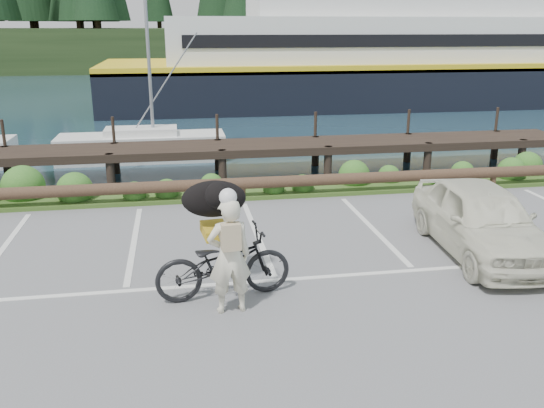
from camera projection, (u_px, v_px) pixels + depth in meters
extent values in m
plane|color=#5E5F61|center=(272.00, 271.00, 10.58)|extent=(72.00, 72.00, 0.00)
plane|color=#1A313F|center=(190.00, 85.00, 56.15)|extent=(160.00, 160.00, 0.00)
cube|color=#3D5B21|center=(240.00, 191.00, 15.56)|extent=(34.00, 1.60, 0.10)
imported|color=black|center=(223.00, 264.00, 9.43)|extent=(2.31, 1.02, 1.18)
imported|color=beige|center=(229.00, 256.00, 8.85)|extent=(0.72, 0.52, 1.86)
ellipsoid|color=black|center=(214.00, 199.00, 9.82)|extent=(0.66, 1.16, 0.64)
imported|color=silver|center=(481.00, 219.00, 11.27)|extent=(1.95, 4.24, 1.41)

